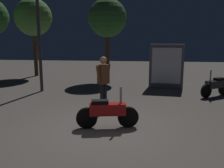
# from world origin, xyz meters

# --- Properties ---
(ground_plane) EXTENTS (40.00, 40.00, 0.00)m
(ground_plane) POSITION_xyz_m (0.00, 0.00, 0.00)
(ground_plane) COLOR #605951
(motorcycle_red_foreground) EXTENTS (1.65, 0.48, 1.11)m
(motorcycle_red_foreground) POSITION_xyz_m (0.08, 0.13, 0.44)
(motorcycle_red_foreground) COLOR black
(motorcycle_red_foreground) RESTS_ON ground_plane
(motorcycle_black_parked_left) EXTENTS (1.38, 1.09, 1.11)m
(motorcycle_black_parked_left) POSITION_xyz_m (4.01, 4.23, 0.44)
(motorcycle_black_parked_left) COLOR black
(motorcycle_black_parked_left) RESTS_ON ground_plane
(person_rider_beside) EXTENTS (0.46, 0.60, 1.77)m
(person_rider_beside) POSITION_xyz_m (-0.30, 1.91, 1.06)
(person_rider_beside) COLOR black
(person_rider_beside) RESTS_ON ground_plane
(streetlamp_far) EXTENTS (0.36, 0.36, 5.71)m
(streetlamp_far) POSITION_xyz_m (-3.52, 4.36, 3.56)
(streetlamp_far) COLOR #38383D
(streetlamp_far) RESTS_ON ground_plane
(tree_left_bg) EXTENTS (2.15, 2.15, 4.58)m
(tree_left_bg) POSITION_xyz_m (-0.97, 7.85, 3.47)
(tree_left_bg) COLOR #4C331E
(tree_left_bg) RESTS_ON ground_plane
(tree_right_bg) EXTENTS (2.30, 2.30, 4.82)m
(tree_right_bg) POSITION_xyz_m (-5.77, 8.85, 3.64)
(tree_right_bg) COLOR #4C331E
(tree_right_bg) RESTS_ON ground_plane
(kiosk_billboard) EXTENTS (1.64, 0.68, 2.10)m
(kiosk_billboard) POSITION_xyz_m (2.15, 5.83, 1.05)
(kiosk_billboard) COLOR #595960
(kiosk_billboard) RESTS_ON ground_plane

